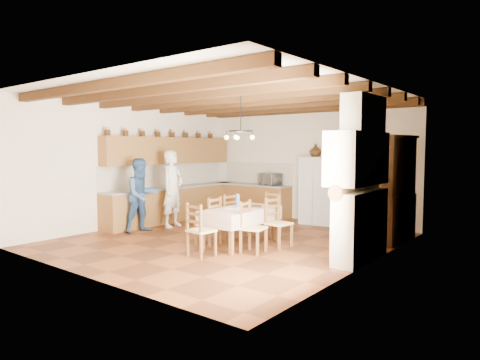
% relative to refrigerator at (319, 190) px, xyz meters
% --- Properties ---
extents(floor, '(6.00, 6.50, 0.02)m').
position_rel_refrigerator_xyz_m(floor, '(-0.55, -2.98, -0.86)').
color(floor, '#4C2713').
rests_on(floor, ground).
extents(ceiling, '(6.00, 6.50, 0.02)m').
position_rel_refrigerator_xyz_m(ceiling, '(-0.55, -2.98, 2.16)').
color(ceiling, white).
rests_on(ceiling, ground).
extents(wall_back, '(6.00, 0.02, 3.00)m').
position_rel_refrigerator_xyz_m(wall_back, '(-0.55, 0.28, 0.65)').
color(wall_back, '#EDE2C9').
rests_on(wall_back, ground).
extents(wall_front, '(6.00, 0.02, 3.00)m').
position_rel_refrigerator_xyz_m(wall_front, '(-0.55, -6.24, 0.65)').
color(wall_front, '#EDE2C9').
rests_on(wall_front, ground).
extents(wall_left, '(0.02, 6.50, 3.00)m').
position_rel_refrigerator_xyz_m(wall_left, '(-3.56, -2.98, 0.65)').
color(wall_left, '#EDE2C9').
rests_on(wall_left, ground).
extents(wall_right, '(0.02, 6.50, 3.00)m').
position_rel_refrigerator_xyz_m(wall_right, '(2.46, -2.98, 0.65)').
color(wall_right, '#EDE2C9').
rests_on(wall_right, ground).
extents(ceiling_beams, '(6.00, 6.30, 0.16)m').
position_rel_refrigerator_xyz_m(ceiling_beams, '(-0.55, -2.98, 2.06)').
color(ceiling_beams, '#3A2710').
rests_on(ceiling_beams, ground).
extents(lower_cabinets_left, '(0.60, 4.30, 0.86)m').
position_rel_refrigerator_xyz_m(lower_cabinets_left, '(-3.25, -1.93, -0.42)').
color(lower_cabinets_left, brown).
rests_on(lower_cabinets_left, ground).
extents(lower_cabinets_back, '(2.30, 0.60, 0.86)m').
position_rel_refrigerator_xyz_m(lower_cabinets_back, '(-2.10, -0.03, -0.42)').
color(lower_cabinets_back, brown).
rests_on(lower_cabinets_back, ground).
extents(countertop_left, '(0.62, 4.30, 0.04)m').
position_rel_refrigerator_xyz_m(countertop_left, '(-3.25, -1.93, 0.03)').
color(countertop_left, gray).
rests_on(countertop_left, lower_cabinets_left).
extents(countertop_back, '(2.34, 0.62, 0.04)m').
position_rel_refrigerator_xyz_m(countertop_back, '(-2.10, -0.03, 0.03)').
color(countertop_back, gray).
rests_on(countertop_back, lower_cabinets_back).
extents(backsplash_left, '(0.03, 4.30, 0.60)m').
position_rel_refrigerator_xyz_m(backsplash_left, '(-3.54, -1.93, 0.35)').
color(backsplash_left, beige).
rests_on(backsplash_left, ground).
extents(backsplash_back, '(2.30, 0.03, 0.60)m').
position_rel_refrigerator_xyz_m(backsplash_back, '(-2.10, 0.25, 0.35)').
color(backsplash_back, beige).
rests_on(backsplash_back, ground).
extents(upper_cabinets, '(0.35, 4.20, 0.70)m').
position_rel_refrigerator_xyz_m(upper_cabinets, '(-3.38, -1.93, 1.00)').
color(upper_cabinets, brown).
rests_on(upper_cabinets, ground).
extents(fireplace, '(0.56, 1.60, 2.80)m').
position_rel_refrigerator_xyz_m(fireplace, '(2.17, -2.78, 0.55)').
color(fireplace, beige).
rests_on(fireplace, ground).
extents(wall_picture, '(0.34, 0.03, 0.42)m').
position_rel_refrigerator_xyz_m(wall_picture, '(1.00, 0.25, 1.00)').
color(wall_picture, '#2F2416').
rests_on(wall_picture, ground).
extents(refrigerator, '(0.93, 0.80, 1.70)m').
position_rel_refrigerator_xyz_m(refrigerator, '(0.00, 0.00, 0.00)').
color(refrigerator, silver).
rests_on(refrigerator, floor).
extents(hutch, '(0.61, 1.24, 2.18)m').
position_rel_refrigerator_xyz_m(hutch, '(2.20, -0.99, 0.24)').
color(hutch, '#38220F').
rests_on(hutch, floor).
extents(dining_table, '(0.90, 1.70, 0.74)m').
position_rel_refrigerator_xyz_m(dining_table, '(-0.07, -3.14, -0.20)').
color(dining_table, beige).
rests_on(dining_table, floor).
extents(chandelier, '(0.47, 0.47, 0.03)m').
position_rel_refrigerator_xyz_m(chandelier, '(-0.07, -3.14, 1.40)').
color(chandelier, black).
rests_on(chandelier, ground).
extents(chair_left_near, '(0.43, 0.45, 0.96)m').
position_rel_refrigerator_xyz_m(chair_left_near, '(-0.63, -3.49, -0.37)').
color(chair_left_near, brown).
rests_on(chair_left_near, floor).
extents(chair_left_far, '(0.45, 0.47, 0.96)m').
position_rel_refrigerator_xyz_m(chair_left_far, '(-0.75, -2.82, -0.37)').
color(chair_left_far, brown).
rests_on(chair_left_far, floor).
extents(chair_right_near, '(0.47, 0.48, 0.96)m').
position_rel_refrigerator_xyz_m(chair_right_near, '(0.51, -3.51, -0.37)').
color(chair_right_near, brown).
rests_on(chair_right_near, floor).
extents(chair_right_far, '(0.46, 0.47, 0.96)m').
position_rel_refrigerator_xyz_m(chair_right_far, '(0.61, -2.81, -0.37)').
color(chair_right_far, brown).
rests_on(chair_right_far, floor).
extents(chair_end_near, '(0.46, 0.44, 0.96)m').
position_rel_refrigerator_xyz_m(chair_end_near, '(-0.08, -4.26, -0.37)').
color(chair_end_near, brown).
rests_on(chair_end_near, floor).
extents(chair_end_far, '(0.44, 0.42, 0.96)m').
position_rel_refrigerator_xyz_m(chair_end_far, '(-0.10, -2.11, -0.37)').
color(chair_end_far, brown).
rests_on(chair_end_far, floor).
extents(person_man, '(0.57, 0.75, 1.86)m').
position_rel_refrigerator_xyz_m(person_man, '(-2.57, -2.62, 0.08)').
color(person_man, white).
rests_on(person_man, floor).
extents(person_woman_blue, '(0.76, 0.91, 1.69)m').
position_rel_refrigerator_xyz_m(person_woman_blue, '(-2.68, -3.48, -0.00)').
color(person_woman_blue, '#325689').
rests_on(person_woman_blue, floor).
extents(person_woman_red, '(0.53, 0.96, 1.56)m').
position_rel_refrigerator_xyz_m(person_woman_red, '(1.75, -1.97, -0.07)').
color(person_woman_red, '#A81318').
rests_on(person_woman_red, floor).
extents(microwave, '(0.68, 0.55, 0.33)m').
position_rel_refrigerator_xyz_m(microwave, '(-1.49, -0.03, 0.21)').
color(microwave, silver).
rests_on(microwave, countertop_back).
extents(fridge_vase, '(0.37, 0.37, 0.32)m').
position_rel_refrigerator_xyz_m(fridge_vase, '(-0.12, 0.00, 1.01)').
color(fridge_vase, '#38220F').
rests_on(fridge_vase, refrigerator).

